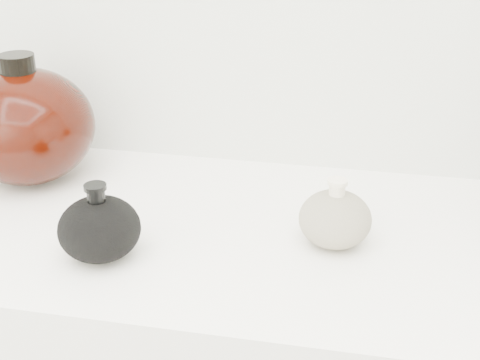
# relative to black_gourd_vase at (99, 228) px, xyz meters

# --- Properties ---
(black_gourd_vase) EXTENTS (0.13, 0.13, 0.11)m
(black_gourd_vase) POSITION_rel_black_gourd_vase_xyz_m (0.00, 0.00, 0.00)
(black_gourd_vase) COLOR black
(black_gourd_vase) RESTS_ON display_counter
(cream_gourd_vase) EXTENTS (0.12, 0.12, 0.10)m
(cream_gourd_vase) POSITION_rel_black_gourd_vase_xyz_m (0.32, 0.10, -0.00)
(cream_gourd_vase) COLOR beige
(cream_gourd_vase) RESTS_ON display_counter
(left_round_pot) EXTENTS (0.27, 0.27, 0.22)m
(left_round_pot) POSITION_rel_black_gourd_vase_xyz_m (-0.21, 0.22, 0.05)
(left_round_pot) COLOR black
(left_round_pot) RESTS_ON display_counter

